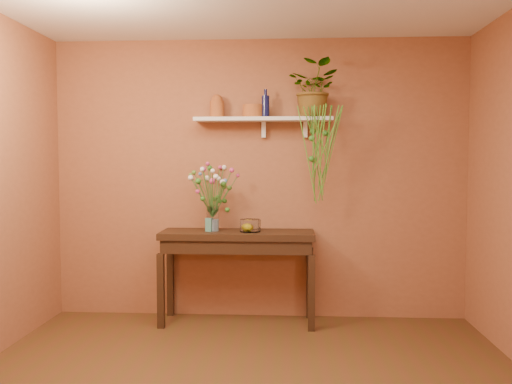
# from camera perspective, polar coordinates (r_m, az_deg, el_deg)

# --- Properties ---
(room) EXTENTS (4.04, 4.04, 2.70)m
(room) POSITION_cam_1_polar(r_m,az_deg,el_deg) (3.14, -1.64, 0.17)
(room) COLOR #532F19
(room) RESTS_ON ground
(sideboard) EXTENTS (1.43, 0.46, 0.87)m
(sideboard) POSITION_cam_1_polar(r_m,az_deg,el_deg) (4.96, -2.01, -5.72)
(sideboard) COLOR #332013
(sideboard) RESTS_ON ground
(wall_shelf) EXTENTS (1.30, 0.24, 0.19)m
(wall_shelf) POSITION_cam_1_polar(r_m,az_deg,el_deg) (5.02, 0.91, 7.82)
(wall_shelf) COLOR white
(wall_shelf) RESTS_ON room
(terracotta_jug) EXTENTS (0.17, 0.17, 0.22)m
(terracotta_jug) POSITION_cam_1_polar(r_m,az_deg,el_deg) (5.09, -4.25, 9.20)
(terracotta_jug) COLOR #A95724
(terracotta_jug) RESTS_ON wall_shelf
(terracotta_pot) EXTENTS (0.23, 0.23, 0.12)m
(terracotta_pot) POSITION_cam_1_polar(r_m,az_deg,el_deg) (5.04, -0.32, 8.74)
(terracotta_pot) COLOR #A95724
(terracotta_pot) RESTS_ON wall_shelf
(blue_bottle) EXTENTS (0.08, 0.08, 0.26)m
(blue_bottle) POSITION_cam_1_polar(r_m,az_deg,el_deg) (5.02, 1.03, 9.31)
(blue_bottle) COLOR #0F113B
(blue_bottle) RESTS_ON wall_shelf
(spider_plant) EXTENTS (0.58, 0.55, 0.51)m
(spider_plant) POSITION_cam_1_polar(r_m,az_deg,el_deg) (5.02, 6.43, 11.02)
(spider_plant) COLOR #2E691E
(spider_plant) RESTS_ON wall_shelf
(plant_fronds) EXTENTS (0.42, 0.39, 0.88)m
(plant_fronds) POSITION_cam_1_polar(r_m,az_deg,el_deg) (4.81, 6.80, 5.29)
(plant_fronds) COLOR #2E691E
(plant_fronds) RESTS_ON wall_shelf
(glass_vase) EXTENTS (0.11, 0.11, 0.23)m
(glass_vase) POSITION_cam_1_polar(r_m,az_deg,el_deg) (4.97, -4.70, -3.08)
(glass_vase) COLOR white
(glass_vase) RESTS_ON sideboard
(bouquet) EXTENTS (0.48, 0.49, 0.52)m
(bouquet) POSITION_cam_1_polar(r_m,az_deg,el_deg) (4.94, -4.66, 0.91)
(bouquet) COLOR #386B28
(bouquet) RESTS_ON glass_vase
(glass_bowl) EXTENTS (0.19, 0.19, 0.12)m
(glass_bowl) POSITION_cam_1_polar(r_m,az_deg,el_deg) (4.90, -0.63, -3.71)
(glass_bowl) COLOR white
(glass_bowl) RESTS_ON sideboard
(lemon) EXTENTS (0.07, 0.07, 0.07)m
(lemon) POSITION_cam_1_polar(r_m,az_deg,el_deg) (4.91, -0.84, -3.82)
(lemon) COLOR yellow
(lemon) RESTS_ON glass_bowl
(carton) EXTENTS (0.08, 0.07, 0.13)m
(carton) POSITION_cam_1_polar(r_m,az_deg,el_deg) (4.94, -5.09, -3.55)
(carton) COLOR teal
(carton) RESTS_ON sideboard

